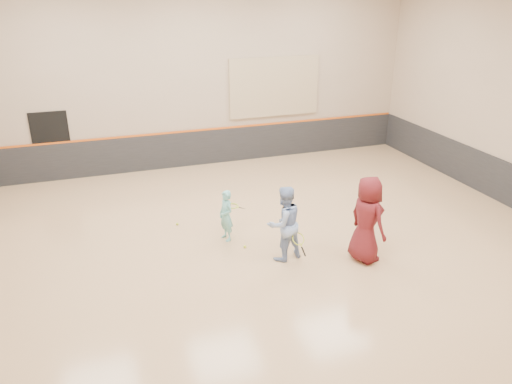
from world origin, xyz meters
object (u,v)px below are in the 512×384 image
object	(u,v)px
instructor	(284,223)
young_man	(367,219)
spare_racket	(233,205)
girl	(226,216)

from	to	relation	value
instructor	young_man	world-z (taller)	young_man
spare_racket	girl	bearing A→B (deg)	-110.62
girl	spare_racket	xyz separation A→B (m)	(0.68, 1.81, -0.58)
young_man	spare_racket	size ratio (longest dim) A/B	2.67
young_man	spare_racket	world-z (taller)	young_man
girl	young_man	bearing A→B (deg)	39.26
instructor	spare_racket	distance (m)	3.22
young_man	instructor	bearing A→B (deg)	57.00
instructor	spare_racket	bearing A→B (deg)	-97.76
young_man	spare_racket	distance (m)	4.32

